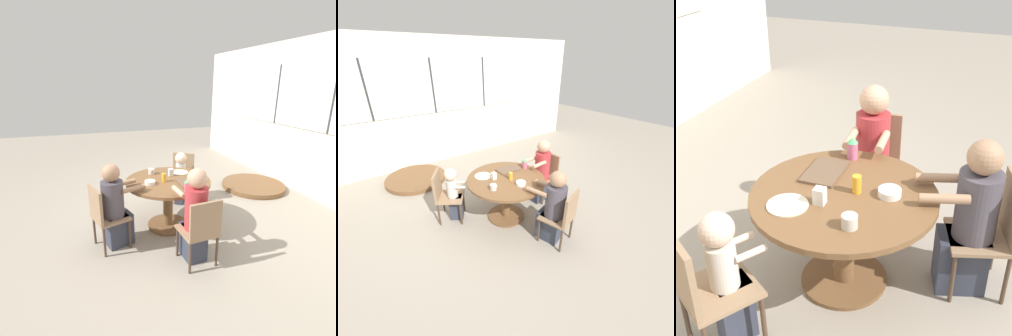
{
  "view_description": "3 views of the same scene",
  "coord_description": "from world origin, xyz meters",
  "views": [
    {
      "loc": [
        3.28,
        -1.06,
        2.03
      ],
      "look_at": [
        0.0,
        0.0,
        0.9
      ],
      "focal_mm": 28.0,
      "sensor_mm": 36.0,
      "label": 1
    },
    {
      "loc": [
        -1.76,
        -2.43,
        2.41
      ],
      "look_at": [
        0.0,
        0.0,
        0.9
      ],
      "focal_mm": 24.0,
      "sensor_mm": 36.0,
      "label": 2
    },
    {
      "loc": [
        -2.34,
        -0.85,
        2.28
      ],
      "look_at": [
        0.0,
        0.0,
        0.9
      ],
      "focal_mm": 50.0,
      "sensor_mm": 36.0,
      "label": 3
    }
  ],
  "objects": [
    {
      "name": "chair_for_toddler",
      "position": [
        -0.81,
        0.53,
        0.5
      ],
      "size": [
        0.55,
        0.55,
        0.84
      ],
      "rotation": [
        0.0,
        0.0,
        -2.15
      ],
      "color": "#937556",
      "rests_on": "ground_plane"
    },
    {
      "name": "chair_for_man_blue_shirt",
      "position": [
        0.28,
        -0.93,
        0.5
      ],
      "size": [
        0.5,
        0.5,
        0.84
      ],
      "rotation": [
        0.0,
        0.0,
        0.3
      ],
      "color": "#937556",
      "rests_on": "ground_plane"
    },
    {
      "name": "folded_table_stack",
      "position": [
        -0.87,
        2.09,
        0.05
      ],
      "size": [
        1.23,
        1.23,
        0.09
      ],
      "color": "brown",
      "rests_on": "ground_plane"
    },
    {
      "name": "bowl_white_shallow",
      "position": [
        0.07,
        -0.28,
        0.74
      ],
      "size": [
        0.15,
        0.15,
        0.05
      ],
      "color": "white",
      "rests_on": "dining_table"
    },
    {
      "name": "plate_tortillas",
      "position": [
        -0.25,
        0.27,
        0.72
      ],
      "size": [
        0.26,
        0.26,
        0.01
      ],
      "color": "beige",
      "rests_on": "dining_table"
    },
    {
      "name": "sippy_cup",
      "position": [
        0.46,
        0.1,
        0.8
      ],
      "size": [
        0.08,
        0.08,
        0.17
      ],
      "color": "#CC668C",
      "rests_on": "dining_table"
    },
    {
      "name": "dining_table",
      "position": [
        0.0,
        0.0,
        0.55
      ],
      "size": [
        1.2,
        1.2,
        0.72
      ],
      "color": "brown",
      "rests_on": "ground_plane"
    },
    {
      "name": "person_man_blue_shirt",
      "position": [
        0.24,
        -0.77,
        0.51
      ],
      "size": [
        0.41,
        0.55,
        1.1
      ],
      "rotation": [
        0.0,
        0.0,
        0.3
      ],
      "color": "#333847",
      "rests_on": "ground_plane"
    },
    {
      "name": "person_woman_green_shirt",
      "position": [
        0.81,
        0.06,
        0.54
      ],
      "size": [
        0.51,
        0.32,
        1.15
      ],
      "rotation": [
        0.0,
        0.0,
        -4.64
      ],
      "color": "#333847",
      "rests_on": "ground_plane"
    },
    {
      "name": "food_tray_dark",
      "position": [
        0.2,
        0.21,
        0.73
      ],
      "size": [
        0.36,
        0.24,
        0.02
      ],
      "color": "brown",
      "rests_on": "dining_table"
    },
    {
      "name": "milk_carton_small",
      "position": [
        -0.16,
        0.1,
        0.77
      ],
      "size": [
        0.07,
        0.07,
        0.11
      ],
      "color": "silver",
      "rests_on": "dining_table"
    },
    {
      "name": "coffee_mug",
      "position": [
        -0.33,
        -0.15,
        0.76
      ],
      "size": [
        0.1,
        0.09,
        0.08
      ],
      "color": "beige",
      "rests_on": "dining_table"
    },
    {
      "name": "juice_glass",
      "position": [
        0.04,
        -0.07,
        0.78
      ],
      "size": [
        0.06,
        0.06,
        0.12
      ],
      "color": "gold",
      "rests_on": "dining_table"
    },
    {
      "name": "person_toddler",
      "position": [
        -0.69,
        0.45,
        0.47
      ],
      "size": [
        0.35,
        0.31,
        0.9
      ],
      "rotation": [
        0.0,
        0.0,
        -2.15
      ],
      "color": "#333847",
      "rests_on": "ground_plane"
    },
    {
      "name": "ground_plane",
      "position": [
        0.0,
        0.0,
        0.0
      ],
      "size": [
        16.0,
        16.0,
        0.0
      ],
      "primitive_type": "plane",
      "color": "gray"
    },
    {
      "name": "wall_back_with_windows",
      "position": [
        0.0,
        2.83,
        1.43
      ],
      "size": [
        8.4,
        0.08,
        2.8
      ],
      "color": "silver",
      "rests_on": "ground_plane"
    },
    {
      "name": "chair_for_woman_green_shirt",
      "position": [
        0.97,
        0.07,
        0.5
      ],
      "size": [
        0.43,
        0.43,
        0.84
      ],
      "rotation": [
        0.0,
        0.0,
        -4.64
      ],
      "color": "#937556",
      "rests_on": "ground_plane"
    }
  ]
}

